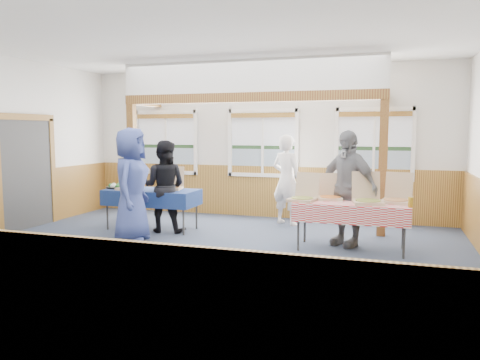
# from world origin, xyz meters

# --- Properties ---
(floor) EXTENTS (8.00, 8.00, 0.00)m
(floor) POSITION_xyz_m (0.00, 0.00, 0.00)
(floor) COLOR #272E40
(floor) RESTS_ON ground
(ceiling) EXTENTS (8.00, 8.00, 0.00)m
(ceiling) POSITION_xyz_m (0.00, 0.00, 3.20)
(ceiling) COLOR white
(ceiling) RESTS_ON wall_back
(wall_back) EXTENTS (8.00, 0.00, 8.00)m
(wall_back) POSITION_xyz_m (0.00, 3.50, 1.60)
(wall_back) COLOR silver
(wall_back) RESTS_ON floor
(wall_front) EXTENTS (8.00, 0.00, 8.00)m
(wall_front) POSITION_xyz_m (0.00, -3.50, 1.60)
(wall_front) COLOR silver
(wall_front) RESTS_ON floor
(wainscot_back) EXTENTS (7.98, 0.05, 1.10)m
(wainscot_back) POSITION_xyz_m (0.00, 3.48, 0.55)
(wainscot_back) COLOR brown
(wainscot_back) RESTS_ON floor
(wainscot_front) EXTENTS (7.98, 0.05, 1.10)m
(wainscot_front) POSITION_xyz_m (0.00, -3.48, 0.55)
(wainscot_front) COLOR brown
(wainscot_front) RESTS_ON floor
(cased_opening) EXTENTS (0.06, 1.30, 2.10)m
(cased_opening) POSITION_xyz_m (-3.96, 0.90, 1.05)
(cased_opening) COLOR #343434
(cased_opening) RESTS_ON wall_left
(window_left) EXTENTS (1.56, 0.10, 1.46)m
(window_left) POSITION_xyz_m (-2.30, 3.46, 1.68)
(window_left) COLOR white
(window_left) RESTS_ON wall_back
(window_mid) EXTENTS (1.56, 0.10, 1.46)m
(window_mid) POSITION_xyz_m (0.00, 3.46, 1.68)
(window_mid) COLOR white
(window_mid) RESTS_ON wall_back
(window_right) EXTENTS (1.56, 0.10, 1.46)m
(window_right) POSITION_xyz_m (2.30, 3.46, 1.68)
(window_right) COLOR white
(window_right) RESTS_ON wall_back
(post_left) EXTENTS (0.15, 0.15, 2.40)m
(post_left) POSITION_xyz_m (-2.50, 2.30, 1.20)
(post_left) COLOR #5B2C14
(post_left) RESTS_ON floor
(post_right) EXTENTS (0.15, 0.15, 2.40)m
(post_right) POSITION_xyz_m (2.50, 2.30, 1.20)
(post_right) COLOR #5B2C14
(post_right) RESTS_ON floor
(cross_beam) EXTENTS (5.15, 0.18, 0.18)m
(cross_beam) POSITION_xyz_m (0.00, 2.30, 2.49)
(cross_beam) COLOR #5B2C14
(cross_beam) RESTS_ON post_left
(table_left) EXTENTS (1.91, 1.35, 0.76)m
(table_left) POSITION_xyz_m (-1.65, 1.54, 0.70)
(table_left) COLOR #343434
(table_left) RESTS_ON floor
(table_right) EXTENTS (1.81, 0.95, 0.76)m
(table_right) POSITION_xyz_m (2.07, 1.10, 0.70)
(table_right) COLOR #343434
(table_right) RESTS_ON floor
(pizza_box_a) EXTENTS (0.38, 0.47, 0.41)m
(pizza_box_a) POSITION_xyz_m (-2.05, 1.43, 0.82)
(pizza_box_a) COLOR #CEB189
(pizza_box_a) RESTS_ON table_left
(pizza_box_b) EXTENTS (0.46, 0.53, 0.42)m
(pizza_box_b) POSITION_xyz_m (-1.31, 1.70, 0.82)
(pizza_box_b) COLOR #CEB189
(pizza_box_b) RESTS_ON table_left
(pizza_box_c) EXTENTS (0.48, 0.55, 0.43)m
(pizza_box_c) POSITION_xyz_m (1.33, 1.01, 0.82)
(pizza_box_c) COLOR #CEB189
(pizza_box_c) RESTS_ON table_right
(pizza_box_d) EXTENTS (0.45, 0.52, 0.41)m
(pizza_box_d) POSITION_xyz_m (1.71, 1.29, 0.82)
(pizza_box_d) COLOR #CEB189
(pizza_box_d) RESTS_ON table_right
(pizza_box_e) EXTENTS (0.52, 0.60, 0.47)m
(pizza_box_e) POSITION_xyz_m (2.31, 1.03, 0.83)
(pizza_box_e) COLOR #CEB189
(pizza_box_e) RESTS_ON table_right
(pizza_box_f) EXTENTS (0.50, 0.57, 0.45)m
(pizza_box_f) POSITION_xyz_m (2.73, 1.25, 0.83)
(pizza_box_f) COLOR #CEB189
(pizza_box_f) RESTS_ON table_right
(veggie_tray) EXTENTS (0.42, 0.42, 0.09)m
(veggie_tray) POSITION_xyz_m (-2.40, 1.54, 0.79)
(veggie_tray) COLOR black
(veggie_tray) RESTS_ON table_left
(drink_glass) EXTENTS (0.07, 0.07, 0.15)m
(drink_glass) POSITION_xyz_m (2.92, 0.85, 0.83)
(drink_glass) COLOR #A77F1B
(drink_glass) RESTS_ON table_right
(woman_white) EXTENTS (0.77, 0.65, 1.79)m
(woman_white) POSITION_xyz_m (0.68, 2.78, 0.89)
(woman_white) COLOR white
(woman_white) RESTS_ON floor
(woman_black) EXTENTS (0.89, 0.73, 1.69)m
(woman_black) POSITION_xyz_m (-1.33, 1.43, 0.84)
(woman_black) COLOR black
(woman_black) RESTS_ON floor
(man_blue) EXTENTS (0.80, 1.05, 1.91)m
(man_blue) POSITION_xyz_m (-1.51, 0.59, 0.96)
(man_blue) COLOR navy
(man_blue) RESTS_ON floor
(person_grey) EXTENTS (1.18, 0.95, 1.87)m
(person_grey) POSITION_xyz_m (1.96, 1.41, 0.94)
(person_grey) COLOR gray
(person_grey) RESTS_ON floor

